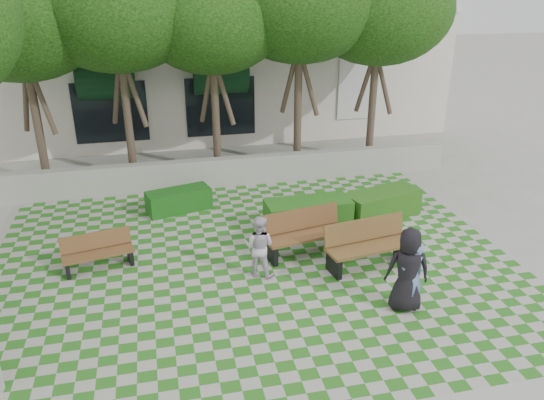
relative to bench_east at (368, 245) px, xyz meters
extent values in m
plane|color=gray|center=(-2.52, -0.46, -0.52)|extent=(90.00, 90.00, 0.00)
plane|color=#2B721E|center=(-2.52, 0.54, -0.51)|extent=(12.00, 12.00, 0.00)
cube|color=#9E9B93|center=(-2.52, 5.74, -0.07)|extent=(15.00, 0.36, 0.90)
cube|color=brown|center=(0.01, -0.08, -0.01)|extent=(2.13, 0.95, 0.07)
cube|color=brown|center=(-0.03, 0.21, 0.30)|extent=(2.05, 0.47, 0.52)
cube|color=black|center=(-0.89, -0.23, -0.27)|extent=(0.20, 0.58, 0.50)
cube|color=black|center=(0.91, 0.06, -0.27)|extent=(0.20, 0.58, 0.50)
cube|color=brown|center=(-1.25, 0.82, -0.02)|extent=(2.10, 0.99, 0.07)
cube|color=brown|center=(-1.30, 1.11, 0.29)|extent=(2.01, 0.53, 0.51)
cube|color=black|center=(-2.13, 0.65, -0.27)|extent=(0.22, 0.57, 0.49)
cube|color=black|center=(-0.37, 1.00, -0.27)|extent=(0.22, 0.57, 0.49)
cube|color=brown|center=(-6.02, 1.20, -0.13)|extent=(1.63, 0.79, 0.05)
cube|color=brown|center=(-6.07, 1.42, 0.11)|extent=(1.55, 0.44, 0.39)
cube|color=black|center=(-6.70, 1.06, -0.33)|extent=(0.18, 0.44, 0.38)
cube|color=black|center=(-5.34, 1.35, -0.33)|extent=(0.18, 0.44, 0.38)
cube|color=#225216|center=(1.41, 2.42, -0.15)|extent=(2.28, 1.40, 0.75)
cube|color=#1E5316|center=(-0.78, 2.18, -0.13)|extent=(2.27, 0.97, 0.78)
cube|color=#144B14|center=(-4.03, 4.08, -0.21)|extent=(1.90, 1.14, 0.62)
imported|color=#6685BB|center=(0.16, -1.81, 0.23)|extent=(0.62, 0.48, 1.51)
imported|color=black|center=(0.07, -1.77, 0.36)|extent=(0.98, 0.78, 1.76)
imported|color=silver|center=(-2.52, 0.14, 0.20)|extent=(0.87, 0.82, 1.43)
cylinder|color=#47382B|center=(-8.02, 7.14, 1.30)|extent=(0.26, 0.26, 3.64)
ellipsoid|color=#1E4C11|center=(-8.02, 7.14, 4.55)|extent=(4.80, 4.80, 3.60)
cylinder|color=#47382B|center=(-5.32, 7.14, 1.38)|extent=(0.26, 0.26, 3.81)
ellipsoid|color=#1E4C11|center=(-5.32, 7.14, 4.78)|extent=(5.00, 5.00, 3.75)
cylinder|color=#47382B|center=(-2.52, 7.14, 1.27)|extent=(0.26, 0.26, 3.58)
ellipsoid|color=#1E4C11|center=(-2.52, 7.14, 4.47)|extent=(4.60, 4.60, 3.45)
cylinder|color=#47382B|center=(0.28, 7.14, 1.44)|extent=(0.26, 0.26, 3.92)
ellipsoid|color=#1E4C11|center=(0.28, 7.14, 4.94)|extent=(5.20, 5.20, 3.90)
cylinder|color=#47382B|center=(2.98, 7.14, 1.33)|extent=(0.26, 0.26, 3.70)
ellipsoid|color=#1E4C11|center=(2.98, 7.14, 4.63)|extent=(4.80, 4.80, 3.60)
cube|color=silver|center=(-1.52, 13.74, 1.98)|extent=(18.00, 8.00, 5.00)
cube|color=white|center=(-1.52, 9.74, 4.48)|extent=(18.00, 0.30, 0.30)
cube|color=black|center=(3.48, 9.72, 1.68)|extent=(1.40, 0.10, 2.40)
cylinder|color=black|center=(-6.02, 9.72, 2.48)|extent=(3.00, 1.80, 1.80)
cube|color=black|center=(-6.02, 9.72, 1.08)|extent=(2.60, 0.08, 2.20)
cylinder|color=black|center=(-2.02, 9.72, 2.48)|extent=(3.00, 1.80, 1.80)
cube|color=black|center=(-2.02, 9.72, 1.08)|extent=(2.60, 0.08, 2.20)
camera|label=1|loc=(-4.54, -9.95, 5.72)|focal=35.00mm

